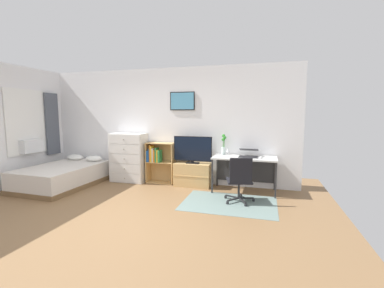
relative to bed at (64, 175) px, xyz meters
The scene contains 14 objects.
ground_plane 2.55m from the bed, 33.40° to the right, with size 7.20×7.20×0.00m, color brown.
wall_back_with_posters 2.61m from the bed, 25.86° to the left, with size 6.12×0.09×2.70m.
area_rug 3.82m from the bed, ahead, with size 1.70×1.20×0.01m, color slate.
bed is the anchor object (origin of this frame).
dresser 1.50m from the bed, 31.29° to the left, with size 0.84×0.46×1.17m.
bookshelf 2.18m from the bed, 22.43° to the left, with size 0.67×0.30×0.96m.
tv_stand 2.95m from the bed, 15.12° to the left, with size 0.82×0.41×0.53m.
television 3.01m from the bed, 14.70° to the left, with size 0.88×0.16×0.61m.
desk 4.09m from the bed, 10.34° to the left, with size 1.31×0.64×0.74m.
office_chair 3.99m from the bed, ahead, with size 0.58×0.57×0.86m.
laptop 4.19m from the bed, 10.20° to the left, with size 0.39×0.42×0.17m.
computer_mouse 4.41m from the bed, ahead, with size 0.06×0.10×0.03m, color silver.
bamboo_vase 3.70m from the bed, 13.77° to the left, with size 0.10×0.10×0.45m.
wine_glass 3.76m from the bed, ahead, with size 0.07×0.07×0.18m.
Camera 1 is at (2.28, -3.41, 1.65)m, focal length 24.36 mm.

